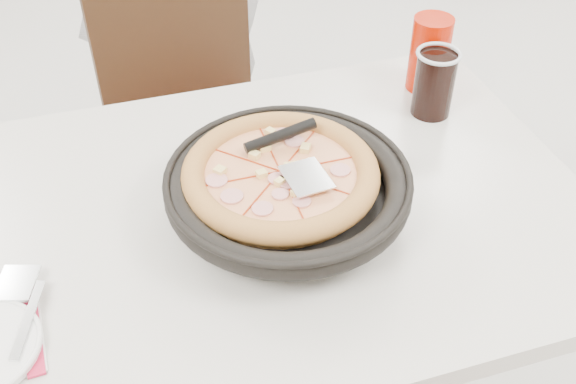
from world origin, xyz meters
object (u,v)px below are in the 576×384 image
object	(u,v)px
chair_far	(203,141)
red_cup	(429,54)
pizza	(281,181)
main_table	(253,342)
pizza_pan	(288,196)
cola_glass	(434,85)

from	to	relation	value
chair_far	red_cup	world-z (taller)	chair_far
chair_far	pizza	bearing A→B (deg)	85.61
main_table	chair_far	size ratio (longest dim) A/B	1.26
chair_far	pizza	xyz separation A→B (m)	(0.03, -0.60, 0.34)
pizza_pan	red_cup	world-z (taller)	red_cup
cola_glass	red_cup	distance (m)	0.10
chair_far	red_cup	bearing A→B (deg)	136.42
chair_far	cola_glass	size ratio (longest dim) A/B	7.31
chair_far	cola_glass	distance (m)	0.68
chair_far	cola_glass	xyz separation A→B (m)	(0.41, -0.41, 0.34)
pizza_pan	red_cup	size ratio (longest dim) A/B	2.23
cola_glass	red_cup	size ratio (longest dim) A/B	0.81
chair_far	cola_glass	world-z (taller)	chair_far
chair_far	pizza_pan	bearing A→B (deg)	86.17
pizza_pan	cola_glass	xyz separation A→B (m)	(0.37, 0.21, 0.02)
pizza_pan	cola_glass	distance (m)	0.43
pizza	cola_glass	distance (m)	0.42
main_table	red_cup	size ratio (longest dim) A/B	7.50
main_table	pizza_pan	size ratio (longest dim) A/B	3.37
chair_far	pizza	size ratio (longest dim) A/B	3.22
main_table	pizza_pan	distance (m)	0.42
main_table	pizza	distance (m)	0.44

